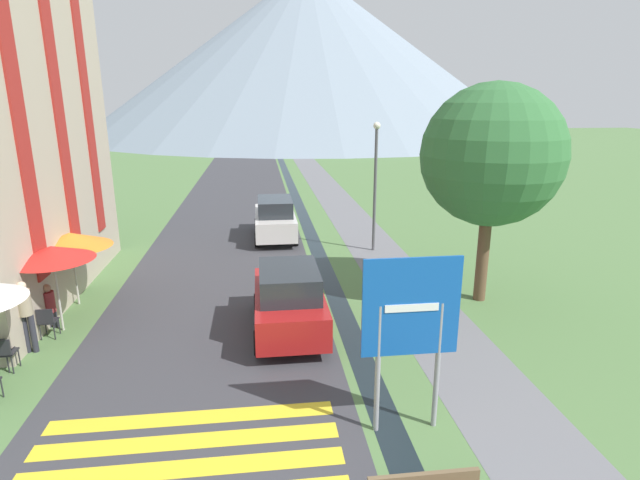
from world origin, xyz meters
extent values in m
plane|color=#517542|center=(0.00, 20.00, 0.00)|extent=(160.00, 160.00, 0.00)
cube|color=#38383D|center=(-2.50, 30.00, 0.00)|extent=(6.40, 60.00, 0.01)
cube|color=slate|center=(3.60, 30.00, 0.00)|extent=(2.20, 60.00, 0.01)
cube|color=black|center=(1.20, 30.00, 0.00)|extent=(0.60, 60.00, 0.00)
cube|color=yellow|center=(-2.50, 3.44, 0.01)|extent=(5.44, 0.44, 0.01)
cube|color=yellow|center=(-2.50, 4.14, 0.01)|extent=(5.44, 0.44, 0.01)
cube|color=yellow|center=(-2.50, 4.84, 0.01)|extent=(5.44, 0.44, 0.01)
cone|color=gray|center=(7.89, 85.51, 13.39)|extent=(74.97, 74.97, 26.78)
cube|color=maroon|center=(-6.79, 9.42, 5.67)|extent=(0.06, 0.70, 8.51)
cube|color=maroon|center=(-6.79, 12.00, 5.67)|extent=(0.06, 0.70, 8.51)
cube|color=maroon|center=(-6.79, 14.58, 5.67)|extent=(0.06, 0.70, 8.51)
cylinder|color=gray|center=(0.94, 4.06, 1.25)|extent=(0.10, 0.10, 2.51)
cylinder|color=gray|center=(2.06, 4.06, 1.25)|extent=(0.10, 0.10, 2.51)
cube|color=#1451AD|center=(1.50, 4.04, 2.46)|extent=(1.76, 0.05, 1.83)
cube|color=white|center=(1.50, 4.01, 2.46)|extent=(0.97, 0.02, 0.14)
cube|color=#A31919|center=(-0.40, 8.43, 0.72)|extent=(1.77, 3.87, 0.84)
cube|color=#23282D|center=(-0.40, 8.24, 1.48)|extent=(1.50, 2.13, 0.68)
cylinder|color=black|center=(-1.24, 9.63, 0.30)|extent=(0.18, 0.60, 0.60)
cylinder|color=black|center=(0.44, 9.63, 0.30)|extent=(0.18, 0.60, 0.60)
cylinder|color=black|center=(-1.24, 7.23, 0.30)|extent=(0.18, 0.60, 0.60)
cylinder|color=black|center=(0.44, 7.23, 0.30)|extent=(0.18, 0.60, 0.60)
cube|color=silver|center=(-0.43, 17.79, 0.72)|extent=(1.72, 4.22, 0.84)
cube|color=#23282D|center=(-0.43, 17.58, 1.48)|extent=(1.46, 2.32, 0.68)
cylinder|color=black|center=(-1.25, 19.10, 0.30)|extent=(0.18, 0.60, 0.60)
cylinder|color=black|center=(0.39, 19.10, 0.30)|extent=(0.18, 0.60, 0.60)
cylinder|color=black|center=(-1.25, 16.48, 0.30)|extent=(0.18, 0.60, 0.60)
cylinder|color=black|center=(0.39, 16.48, 0.30)|extent=(0.18, 0.60, 0.60)
cube|color=#232328|center=(-7.00, 7.22, 0.45)|extent=(0.40, 0.40, 0.04)
cylinder|color=#232328|center=(-6.83, 7.39, 0.23)|extent=(0.03, 0.03, 0.45)
cylinder|color=#232328|center=(-6.83, 7.05, 0.23)|extent=(0.03, 0.03, 0.45)
cylinder|color=#232328|center=(-6.50, 6.04, 0.23)|extent=(0.03, 0.03, 0.45)
cube|color=#232328|center=(-6.89, 7.17, 0.45)|extent=(0.40, 0.40, 0.04)
cube|color=#232328|center=(-6.89, 6.99, 0.65)|extent=(0.40, 0.04, 0.40)
cylinder|color=#232328|center=(-7.06, 7.34, 0.23)|extent=(0.03, 0.03, 0.45)
cylinder|color=#232328|center=(-6.72, 7.34, 0.23)|extent=(0.03, 0.03, 0.45)
cylinder|color=#232328|center=(-6.72, 7.00, 0.23)|extent=(0.03, 0.03, 0.45)
cube|color=#232328|center=(-6.60, 8.81, 0.45)|extent=(0.40, 0.40, 0.04)
cube|color=#232328|center=(-6.60, 8.63, 0.65)|extent=(0.40, 0.04, 0.40)
cylinder|color=#232328|center=(-6.77, 8.98, 0.23)|extent=(0.03, 0.03, 0.45)
cylinder|color=#232328|center=(-6.43, 8.98, 0.23)|extent=(0.03, 0.03, 0.45)
cylinder|color=#232328|center=(-6.77, 8.64, 0.23)|extent=(0.03, 0.03, 0.45)
cylinder|color=#232328|center=(-6.43, 8.64, 0.23)|extent=(0.03, 0.03, 0.45)
cylinder|color=#B7B2A8|center=(-6.42, 9.19, 1.13)|extent=(0.06, 0.06, 2.27)
cone|color=red|center=(-6.42, 9.19, 2.17)|extent=(2.09, 2.09, 0.37)
cylinder|color=#B7B2A8|center=(-6.61, 11.01, 1.06)|extent=(0.06, 0.06, 2.12)
cone|color=orange|center=(-6.61, 11.01, 2.02)|extent=(2.32, 2.32, 0.42)
cylinder|color=#282833|center=(-6.83, 8.02, 0.49)|extent=(0.14, 0.14, 0.98)
cylinder|color=#282833|center=(-6.65, 8.02, 0.49)|extent=(0.14, 0.14, 0.98)
cylinder|color=gray|center=(-6.74, 8.02, 1.30)|extent=(0.32, 0.32, 0.64)
sphere|color=beige|center=(-6.74, 8.02, 1.72)|extent=(0.22, 0.22, 0.22)
cylinder|color=#282833|center=(-6.87, 9.41, 0.23)|extent=(0.14, 0.14, 0.46)
cylinder|color=#282833|center=(-6.69, 9.41, 0.23)|extent=(0.14, 0.14, 0.46)
cylinder|color=maroon|center=(-6.78, 9.41, 0.75)|extent=(0.32, 0.32, 0.57)
sphere|color=#9E755B|center=(-6.78, 9.41, 1.13)|extent=(0.22, 0.22, 0.22)
cylinder|color=#515156|center=(3.49, 15.42, 2.44)|extent=(0.12, 0.12, 4.88)
sphere|color=silver|center=(3.49, 15.42, 5.00)|extent=(0.28, 0.28, 0.28)
cylinder|color=brown|center=(5.57, 9.89, 1.35)|extent=(0.36, 0.36, 2.69)
sphere|color=#336B38|center=(5.57, 9.89, 4.43)|extent=(4.09, 4.09, 4.09)
camera|label=1|loc=(-1.08, -3.78, 5.96)|focal=28.00mm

